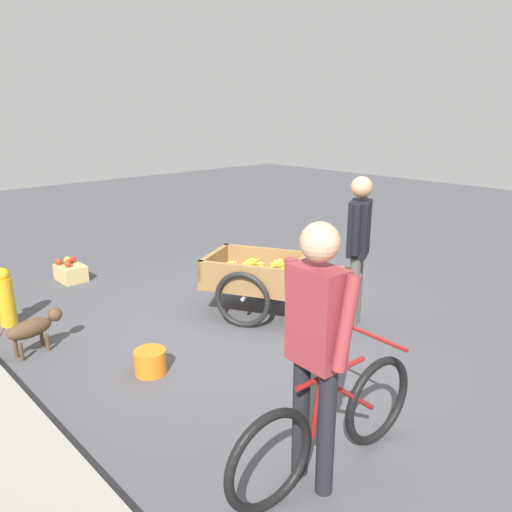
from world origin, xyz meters
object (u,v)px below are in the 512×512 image
object	(u,v)px
plastic_bucket	(150,362)
apple_crate	(70,272)
cyclist_person	(317,334)
dog	(34,327)
fire_hydrant	(5,297)
vendor_person	(359,239)
bicycle	(329,425)
fruit_cart	(256,277)

from	to	relation	value
plastic_bucket	apple_crate	xyz separation A→B (m)	(2.98, -0.55, 0.02)
cyclist_person	dog	bearing A→B (deg)	11.79
apple_crate	fire_hydrant	bearing A→B (deg)	131.26
vendor_person	dog	world-z (taller)	vendor_person
plastic_bucket	fire_hydrant	bearing A→B (deg)	16.72
bicycle	dog	xyz separation A→B (m)	(3.03, 0.78, -0.08)
fruit_cart	apple_crate	world-z (taller)	fruit_cart
vendor_person	bicycle	xyz separation A→B (m)	(-1.27, 2.02, -0.64)
bicycle	cyclist_person	world-z (taller)	cyclist_person
dog	plastic_bucket	world-z (taller)	dog
bicycle	apple_crate	distance (m)	4.92
vendor_person	bicycle	distance (m)	2.47
fruit_cart	cyclist_person	distance (m)	2.87
bicycle	cyclist_person	size ratio (longest dim) A/B	0.97
fire_hydrant	apple_crate	bearing A→B (deg)	-48.74
bicycle	apple_crate	xyz separation A→B (m)	(4.90, -0.38, -0.23)
vendor_person	cyclist_person	world-z (taller)	cyclist_person
bicycle	plastic_bucket	bearing A→B (deg)	5.06
fire_hydrant	dog	bearing A→B (deg)	178.87
dog	apple_crate	world-z (taller)	dog
bicycle	fire_hydrant	bearing A→B (deg)	11.10
cyclist_person	fire_hydrant	xyz separation A→B (m)	(3.88, 0.61, -0.70)
fruit_cart	fire_hydrant	size ratio (longest dim) A/B	2.71
apple_crate	dog	bearing A→B (deg)	148.16
bicycle	dog	world-z (taller)	bicycle
vendor_person	cyclist_person	distance (m)	2.51
cyclist_person	plastic_bucket	distance (m)	2.12
vendor_person	bicycle	world-z (taller)	vendor_person
fire_hydrant	fruit_cart	bearing A→B (deg)	-125.45
vendor_person	cyclist_person	bearing A→B (deg)	120.05
vendor_person	fire_hydrant	size ratio (longest dim) A/B	2.47
cyclist_person	apple_crate	world-z (taller)	cyclist_person
cyclist_person	dog	size ratio (longest dim) A/B	2.56
vendor_person	plastic_bucket	world-z (taller)	vendor_person
cyclist_person	fire_hydrant	bearing A→B (deg)	8.96
bicycle	fire_hydrant	xyz separation A→B (m)	(3.89, 0.76, -0.02)
fruit_cart	vendor_person	xyz separation A→B (m)	(-1.02, -0.52, 0.56)
dog	plastic_bucket	size ratio (longest dim) A/B	2.33
vendor_person	plastic_bucket	xyz separation A→B (m)	(0.65, 2.19, -0.88)
fire_hydrant	plastic_bucket	xyz separation A→B (m)	(-1.98, -0.59, -0.22)
fruit_cart	plastic_bucket	bearing A→B (deg)	102.59
fruit_cart	dog	xyz separation A→B (m)	(0.74, 2.27, -0.16)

